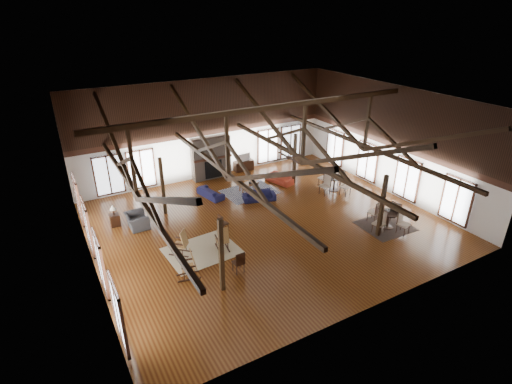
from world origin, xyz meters
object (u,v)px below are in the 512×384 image
sofa_navy_front (259,196)px  sofa_orange (279,178)px  coffee_table (249,185)px  armchair (137,221)px  cafe_table_far (334,181)px  tv_console (244,165)px  sofa_navy_left (211,192)px  cafe_table_near (388,217)px

sofa_navy_front → sofa_orange: 2.70m
coffee_table → armchair: bearing=173.6°
sofa_navy_front → coffee_table: 1.38m
cafe_table_far → tv_console: bearing=120.3°
sofa_navy_left → sofa_orange: size_ratio=0.99×
sofa_orange → cafe_table_near: (1.70, -7.11, 0.29)m
cafe_table_near → armchair: bearing=150.8°
sofa_navy_front → sofa_orange: (2.25, 1.50, -0.00)m
sofa_orange → tv_console: bearing=-177.6°
cafe_table_far → armchair: bearing=173.2°
armchair → tv_console: 8.87m
coffee_table → tv_console: (1.22, 2.93, -0.06)m
sofa_orange → cafe_table_far: cafe_table_far is taller
coffee_table → cafe_table_near: (3.87, -6.98, 0.17)m
tv_console → sofa_orange: bearing=-71.3°
armchair → cafe_table_near: (10.57, -5.91, 0.19)m
armchair → cafe_table_far: bearing=-97.2°
sofa_navy_left → coffee_table: bearing=-111.3°
sofa_navy_left → cafe_table_far: (6.58, -2.72, 0.31)m
sofa_navy_front → sofa_navy_left: 2.76m
armchair → sofa_navy_left: bearing=-72.8°
sofa_navy_left → tv_console: (3.46, 2.60, 0.06)m
sofa_navy_left → armchair: (-4.45, -1.41, 0.11)m
sofa_navy_front → armchair: bearing=-166.1°
sofa_orange → tv_console: size_ratio=1.38×
armchair → cafe_table_near: bearing=-119.6°
sofa_navy_left → cafe_table_far: size_ratio=0.80×
armchair → tv_console: bearing=-63.5°
armchair → cafe_table_far: size_ratio=0.51×
armchair → tv_console: size_ratio=0.88×
coffee_table → cafe_table_far: size_ratio=0.57×
coffee_table → tv_console: bearing=51.9°
cafe_table_near → cafe_table_far: cafe_table_far is taller
tv_console → coffee_table: bearing=-112.6°
cafe_table_near → cafe_table_far: (0.46, 4.60, 0.01)m
sofa_navy_left → coffee_table: (2.25, -0.34, 0.12)m
sofa_orange → cafe_table_far: 3.33m
coffee_table → cafe_table_far: 4.95m
sofa_navy_left → armchair: bearing=94.8°
cafe_table_far → tv_console: 6.17m
sofa_orange → cafe_table_far: bearing=24.3°
tv_console → sofa_navy_left: bearing=-143.2°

